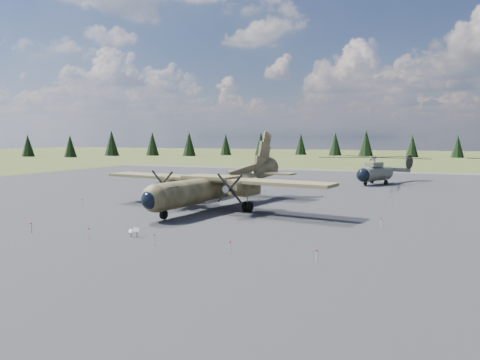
% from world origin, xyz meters
% --- Properties ---
extents(ground, '(500.00, 500.00, 0.00)m').
position_xyz_m(ground, '(0.00, 0.00, 0.00)').
color(ground, '#4D5124').
rests_on(ground, ground).
extents(apron, '(120.00, 120.00, 0.04)m').
position_xyz_m(apron, '(0.00, 10.00, 0.00)').
color(apron, '#57575C').
rests_on(apron, ground).
extents(transport_plane, '(28.14, 25.38, 9.26)m').
position_xyz_m(transport_plane, '(-1.75, 4.80, 2.66)').
color(transport_plane, '#404022').
rests_on(transport_plane, ground).
extents(helicopter_near, '(24.35, 24.35, 4.66)m').
position_xyz_m(helicopter_near, '(11.61, 38.51, 3.31)').
color(helicopter_near, slate).
rests_on(helicopter_near, ground).
extents(info_placard_left, '(0.43, 0.27, 0.62)m').
position_xyz_m(info_placard_left, '(-1.44, -11.62, 0.41)').
color(info_placard_left, gray).
rests_on(info_placard_left, ground).
extents(info_placard_right, '(0.53, 0.32, 0.79)m').
position_xyz_m(info_placard_right, '(-0.92, -11.59, 0.52)').
color(info_placard_right, gray).
rests_on(info_placard_right, ground).
extents(barrier_fence, '(33.12, 29.62, 0.85)m').
position_xyz_m(barrier_fence, '(-0.46, -0.08, 0.51)').
color(barrier_fence, silver).
rests_on(barrier_fence, ground).
extents(treeline, '(329.97, 331.32, 10.97)m').
position_xyz_m(treeline, '(-9.13, 3.15, 4.80)').
color(treeline, black).
rests_on(treeline, ground).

